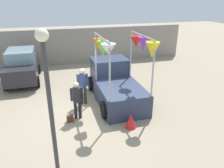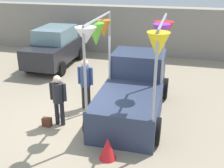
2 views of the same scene
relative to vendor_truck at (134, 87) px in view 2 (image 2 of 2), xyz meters
The scene contains 8 objects.
ground_plane 2.07m from the vendor_truck, 147.19° to the right, with size 60.00×60.00×0.00m, color gray.
vendor_truck is the anchor object (origin of this frame).
parked_car 6.02m from the vendor_truck, 139.51° to the left, with size 1.88×4.00×1.88m.
person_customer 2.48m from the vendor_truck, 145.39° to the right, with size 0.53×0.34×1.63m.
person_vendor 1.63m from the vendor_truck, behind, with size 0.53×0.34×1.76m.
handbag 2.98m from the vendor_truck, 146.07° to the right, with size 0.28×0.16×0.28m, color #592D1E.
brick_boundary_wall 6.96m from the vendor_truck, 103.00° to the left, with size 18.00×0.36×2.60m, color gray.
folded_kite_bundle_crimson 2.76m from the vendor_truck, 93.71° to the right, with size 0.44×0.44×0.60m, color red.
Camera 2 is at (2.94, -7.39, 4.52)m, focal length 45.00 mm.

